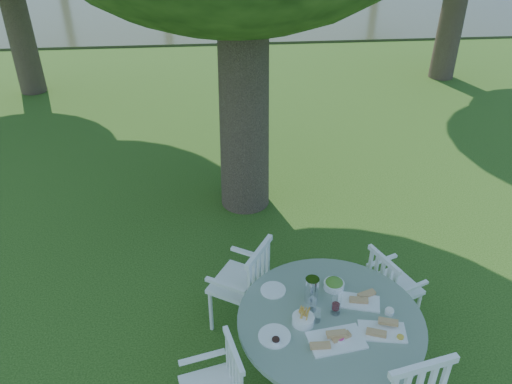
# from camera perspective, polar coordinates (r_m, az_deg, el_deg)

# --- Properties ---
(ground) EXTENTS (140.00, 140.00, 0.00)m
(ground) POSITION_cam_1_polar(r_m,az_deg,el_deg) (5.66, 0.19, -8.40)
(ground) COLOR #193A0C
(ground) RESTS_ON ground
(table) EXTENTS (1.47, 1.47, 0.76)m
(table) POSITION_cam_1_polar(r_m,az_deg,el_deg) (4.16, 8.39, -15.40)
(table) COLOR black
(table) RESTS_ON ground
(chair_ne) EXTENTS (0.52, 0.54, 0.84)m
(chair_ne) POSITION_cam_1_polar(r_m,az_deg,el_deg) (4.87, 14.87, -10.07)
(chair_ne) COLOR white
(chair_ne) RESTS_ON ground
(chair_nw) EXTENTS (0.64, 0.65, 0.95)m
(chair_nw) POSITION_cam_1_polar(r_m,az_deg,el_deg) (4.64, -0.96, -10.05)
(chair_nw) COLOR white
(chair_nw) RESTS_ON ground
(tableware) EXTENTS (1.13, 0.84, 0.23)m
(tableware) POSITION_cam_1_polar(r_m,az_deg,el_deg) (4.07, 7.84, -13.09)
(tableware) COLOR white
(tableware) RESTS_ON table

